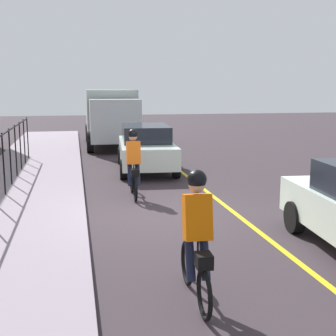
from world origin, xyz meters
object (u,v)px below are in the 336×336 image
object	(u,v)px
cyclist_follow	(197,238)
box_truck_background	(111,115)
parked_sedan_rear	(146,147)
cyclist_lead	(133,164)

from	to	relation	value
cyclist_follow	box_truck_background	bearing A→B (deg)	1.13
cyclist_follow	parked_sedan_rear	world-z (taller)	cyclist_follow
cyclist_lead	box_truck_background	size ratio (longest dim) A/B	0.27
cyclist_lead	parked_sedan_rear	distance (m)	4.14
parked_sedan_rear	box_truck_background	distance (m)	7.44
cyclist_follow	box_truck_background	size ratio (longest dim) A/B	0.27
cyclist_lead	cyclist_follow	bearing A→B (deg)	-177.42
cyclist_lead	box_truck_background	distance (m)	11.42
parked_sedan_rear	box_truck_background	world-z (taller)	box_truck_background
cyclist_follow	parked_sedan_rear	size ratio (longest dim) A/B	0.40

